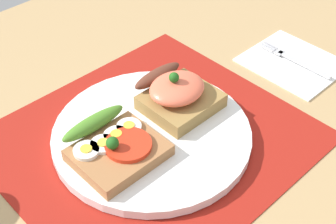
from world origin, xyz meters
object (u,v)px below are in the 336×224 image
Objects in this scene: plate at (152,134)px; sandwich_salmon at (177,94)px; sandwich_egg_tomato at (115,146)px; fork at (292,59)px; napkin at (293,62)px.

sandwich_salmon is (5.99, 1.32, 2.86)cm from plate.
sandwich_egg_tomato is 1.06× the size of sandwich_salmon.
sandwich_salmon reaches higher than fork.
sandwich_salmon is at bearing 169.46° from napkin.
napkin is (28.35, -2.84, -0.67)cm from plate.
sandwich_salmon is at bearing 5.64° from sandwich_egg_tomato.
plate is at bearing -167.57° from sandwich_salmon.
plate reaches higher than fork.
sandwich_egg_tomato is at bearing 175.65° from fork.
plate is at bearing -1.22° from sandwich_egg_tomato.
sandwich_salmon is 23.01cm from napkin.
fork is at bearing -4.35° from sandwich_egg_tomato.
sandwich_salmon is 0.69× the size of napkin.
sandwich_salmon is 0.76× the size of fork.
sandwich_salmon reaches higher than napkin.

